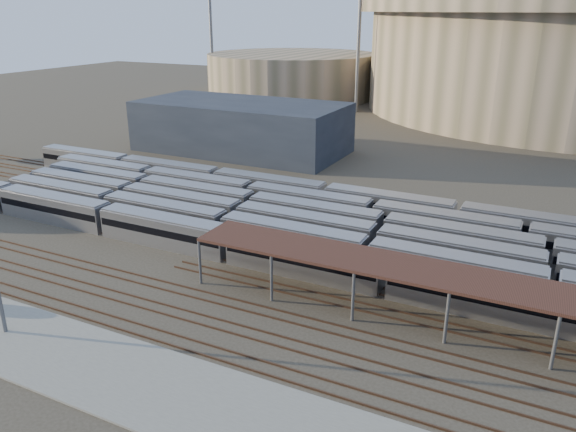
# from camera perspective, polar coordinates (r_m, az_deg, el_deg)

# --- Properties ---
(ground) EXTENTS (420.00, 420.00, 0.00)m
(ground) POSITION_cam_1_polar(r_m,az_deg,el_deg) (56.32, -2.81, -9.02)
(ground) COLOR #383026
(ground) RESTS_ON ground
(apron) EXTENTS (50.00, 9.00, 0.20)m
(apron) POSITION_cam_1_polar(r_m,az_deg,el_deg) (48.76, -17.14, -14.99)
(apron) COLOR gray
(apron) RESTS_ON ground
(subway_trains) EXTENTS (127.40, 23.90, 3.60)m
(subway_trains) POSITION_cam_1_polar(r_m,az_deg,el_deg) (70.22, 5.57, -1.34)
(subway_trains) COLOR #ABABAF
(subway_trains) RESTS_ON ground
(inspection_shed) EXTENTS (60.30, 6.00, 5.30)m
(inspection_shed) POSITION_cam_1_polar(r_m,az_deg,el_deg) (51.92, 21.34, -6.98)
(inspection_shed) COLOR slate
(inspection_shed) RESTS_ON ground
(empty_tracks) EXTENTS (170.00, 9.62, 0.18)m
(empty_tracks) POSITION_cam_1_polar(r_m,az_deg,el_deg) (52.58, -5.51, -11.29)
(empty_tracks) COLOR #4C3323
(empty_tracks) RESTS_ON ground
(secondary_arena) EXTENTS (56.00, 56.00, 14.00)m
(secondary_arena) POSITION_cam_1_polar(r_m,az_deg,el_deg) (193.29, 0.44, 14.14)
(secondary_arena) COLOR tan
(secondary_arena) RESTS_ON ground
(service_building) EXTENTS (42.00, 20.00, 10.00)m
(service_building) POSITION_cam_1_polar(r_m,az_deg,el_deg) (116.50, -4.77, 9.02)
(service_building) COLOR #1E232D
(service_building) RESTS_ON ground
(floodlight_0) EXTENTS (4.00, 1.00, 38.40)m
(floodlight_0) POSITION_cam_1_polar(r_m,az_deg,el_deg) (162.23, 7.21, 17.66)
(floodlight_0) COLOR slate
(floodlight_0) RESTS_ON ground
(floodlight_1) EXTENTS (4.00, 1.00, 38.40)m
(floodlight_1) POSITION_cam_1_polar(r_m,az_deg,el_deg) (196.14, -7.83, 18.05)
(floodlight_1) COLOR slate
(floodlight_1) RESTS_ON ground
(floodlight_3) EXTENTS (4.00, 1.00, 38.40)m
(floodlight_3) POSITION_cam_1_polar(r_m,az_deg,el_deg) (205.72, 17.67, 17.43)
(floodlight_3) COLOR slate
(floodlight_3) RESTS_ON ground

